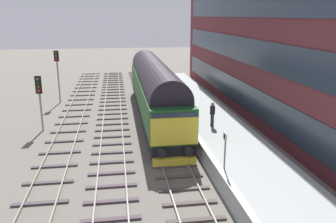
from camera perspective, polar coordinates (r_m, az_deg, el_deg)
ground_plane at (r=23.26m, az=-0.51°, el=-5.02°), size 140.00×140.00×0.00m
track_main at (r=23.24m, az=-0.51°, el=-4.90°), size 2.50×60.00×0.15m
track_adjacent_west at (r=23.05m, az=-9.14°, el=-5.28°), size 2.50×60.00×0.15m
track_adjacent_far_west at (r=23.32m, az=-16.92°, el=-5.52°), size 2.50×60.00×0.15m
station_platform at (r=23.83m, az=8.11°, el=-3.40°), size 4.00×44.00×1.01m
station_building at (r=29.27m, az=17.10°, el=16.14°), size 4.40×41.75×17.63m
diesel_locomotive at (r=28.31m, az=-2.21°, el=3.95°), size 2.74×20.05×4.68m
signal_post_mid at (r=26.40m, az=-20.31°, el=2.51°), size 0.44×0.22×4.05m
signal_post_far at (r=34.59m, az=-17.64°, el=6.50°), size 0.44×0.22×4.98m
platform_number_sign at (r=16.67m, az=9.32°, el=-5.47°), size 0.10×0.44×1.86m
waiting_passenger at (r=23.12m, az=7.29°, el=-0.08°), size 0.41×0.50×1.64m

